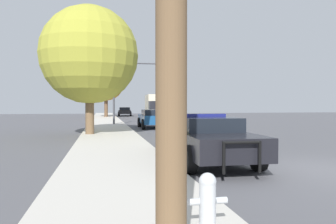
{
  "coord_description": "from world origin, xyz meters",
  "views": [
    {
      "loc": [
        -5.5,
        -7.57,
        1.71
      ],
      "look_at": [
        -1.29,
        13.2,
        1.22
      ],
      "focal_mm": 35.0,
      "sensor_mm": 36.0,
      "label": 1
    }
  ],
  "objects": [
    {
      "name": "box_truck",
      "position": [
        2.23,
        40.53,
        1.68
      ],
      "size": [
        2.66,
        7.1,
        3.19
      ],
      "rotation": [
        0.0,
        0.0,
        3.11
      ],
      "color": "black",
      "rests_on": "ground_plane"
    },
    {
      "name": "tree_sidewalk_far",
      "position": [
        -4.97,
        35.23,
        4.5
      ],
      "size": [
        4.61,
        4.61,
        6.69
      ],
      "color": "brown",
      "rests_on": "sidewalk_left"
    },
    {
      "name": "traffic_light",
      "position": [
        -2.96,
        19.23,
        3.76
      ],
      "size": [
        3.98,
        0.35,
        5.11
      ],
      "color": "#424247",
      "rests_on": "sidewalk_left"
    },
    {
      "name": "police_car",
      "position": [
        -2.43,
        1.82,
        0.74
      ],
      "size": [
        2.14,
        5.28,
        1.43
      ],
      "rotation": [
        0.0,
        0.0,
        3.12
      ],
      "color": "black",
      "rests_on": "ground_plane"
    },
    {
      "name": "sidewalk_left",
      "position": [
        -5.1,
        0.0,
        0.07
      ],
      "size": [
        3.0,
        110.0,
        0.13
      ],
      "color": "#BCB7AD",
      "rests_on": "ground_plane"
    },
    {
      "name": "fire_hydrant",
      "position": [
        -4.17,
        -3.58,
        0.51
      ],
      "size": [
        0.52,
        0.23,
        0.71
      ],
      "color": "#B7BCC1",
      "rests_on": "sidewalk_left"
    },
    {
      "name": "car_background_distant",
      "position": [
        -2.09,
        42.16,
        0.7
      ],
      "size": [
        2.25,
        4.54,
        1.29
      ],
      "rotation": [
        0.0,
        0.0,
        -0.08
      ],
      "color": "black",
      "rests_on": "ground_plane"
    },
    {
      "name": "car_background_oncoming",
      "position": [
        2.15,
        28.3,
        0.69
      ],
      "size": [
        1.95,
        4.67,
        1.27
      ],
      "rotation": [
        0.0,
        0.0,
        3.16
      ],
      "color": "silver",
      "rests_on": "ground_plane"
    },
    {
      "name": "ground_plane",
      "position": [
        0.0,
        0.0,
        0.0
      ],
      "size": [
        110.0,
        110.0,
        0.0
      ],
      "primitive_type": "plane",
      "color": "#4F4F54"
    },
    {
      "name": "tree_sidewalk_near",
      "position": [
        -6.14,
        10.47,
        4.36
      ],
      "size": [
        5.22,
        5.22,
        6.85
      ],
      "color": "brown",
      "rests_on": "sidewalk_left"
    },
    {
      "name": "car_background_midblock",
      "position": [
        -1.86,
        15.93,
        0.73
      ],
      "size": [
        1.97,
        4.43,
        1.34
      ],
      "rotation": [
        0.0,
        0.0,
        -0.01
      ],
      "color": "navy",
      "rests_on": "ground_plane"
    }
  ]
}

